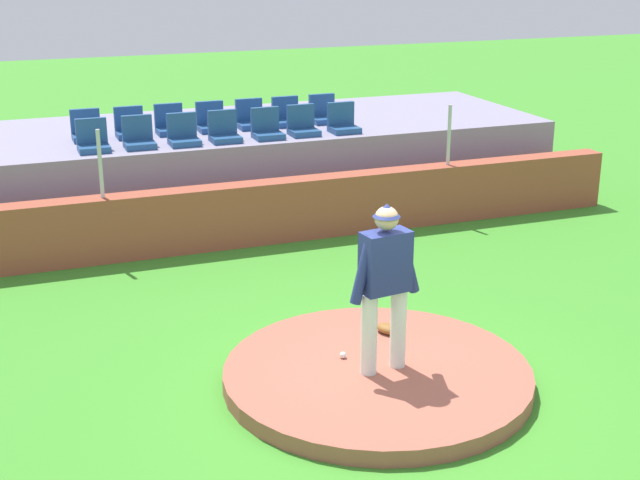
% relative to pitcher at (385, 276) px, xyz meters
% --- Properties ---
extents(ground_plane, '(60.00, 60.00, 0.00)m').
position_rel_pitcher_xyz_m(ground_plane, '(-0.04, 0.05, -1.25)').
color(ground_plane, '#3C8E29').
extents(pitchers_mound, '(3.33, 3.33, 0.18)m').
position_rel_pitcher_xyz_m(pitchers_mound, '(-0.04, 0.05, -1.16)').
color(pitchers_mound, '#A25845').
rests_on(pitchers_mound, ground_plane).
extents(pitcher, '(0.85, 0.33, 1.85)m').
position_rel_pitcher_xyz_m(pitcher, '(0.00, 0.00, 0.00)').
color(pitcher, white).
rests_on(pitcher, pitchers_mound).
extents(baseball, '(0.07, 0.07, 0.07)m').
position_rel_pitcher_xyz_m(baseball, '(-0.30, 0.40, -1.04)').
color(baseball, white).
rests_on(baseball, pitchers_mound).
extents(fielding_glove, '(0.32, 0.36, 0.11)m').
position_rel_pitcher_xyz_m(fielding_glove, '(0.44, 0.82, -1.02)').
color(fielding_glove, brown).
rests_on(fielding_glove, pitchers_mound).
extents(brick_barrier, '(13.00, 0.40, 0.97)m').
position_rel_pitcher_xyz_m(brick_barrier, '(-0.04, 5.05, -0.77)').
color(brick_barrier, '#A04B35').
rests_on(brick_barrier, ground_plane).
extents(fence_post_left, '(0.06, 0.06, 1.01)m').
position_rel_pitcher_xyz_m(fence_post_left, '(-2.22, 5.05, 0.23)').
color(fence_post_left, silver).
rests_on(fence_post_left, brick_barrier).
extents(fence_post_right, '(0.06, 0.06, 1.01)m').
position_rel_pitcher_xyz_m(fence_post_right, '(3.47, 5.05, 0.23)').
color(fence_post_right, silver).
rests_on(fence_post_right, brick_barrier).
extents(bleacher_platform, '(12.17, 3.68, 1.40)m').
position_rel_pitcher_xyz_m(bleacher_platform, '(-0.04, 7.59, -0.55)').
color(bleacher_platform, gray).
rests_on(bleacher_platform, ground_plane).
extents(stadium_chair_0, '(0.48, 0.44, 0.50)m').
position_rel_pitcher_xyz_m(stadium_chair_0, '(-2.16, 6.29, 0.31)').
color(stadium_chair_0, navy).
rests_on(stadium_chair_0, bleacher_platform).
extents(stadium_chair_1, '(0.48, 0.44, 0.50)m').
position_rel_pitcher_xyz_m(stadium_chair_1, '(-1.45, 6.30, 0.31)').
color(stadium_chair_1, navy).
rests_on(stadium_chair_1, bleacher_platform).
extents(stadium_chair_2, '(0.48, 0.44, 0.50)m').
position_rel_pitcher_xyz_m(stadium_chair_2, '(-0.73, 6.25, 0.31)').
color(stadium_chair_2, navy).
rests_on(stadium_chair_2, bleacher_platform).
extents(stadium_chair_3, '(0.48, 0.44, 0.50)m').
position_rel_pitcher_xyz_m(stadium_chair_3, '(-0.05, 6.26, 0.31)').
color(stadium_chair_3, navy).
rests_on(stadium_chair_3, bleacher_platform).
extents(stadium_chair_4, '(0.48, 0.44, 0.50)m').
position_rel_pitcher_xyz_m(stadium_chair_4, '(0.68, 6.25, 0.31)').
color(stadium_chair_4, navy).
rests_on(stadium_chair_4, bleacher_platform).
extents(stadium_chair_5, '(0.48, 0.44, 0.50)m').
position_rel_pitcher_xyz_m(stadium_chair_5, '(1.33, 6.30, 0.31)').
color(stadium_chair_5, navy).
rests_on(stadium_chair_5, bleacher_platform).
extents(stadium_chair_6, '(0.48, 0.44, 0.50)m').
position_rel_pitcher_xyz_m(stadium_chair_6, '(2.06, 6.27, 0.31)').
color(stadium_chair_6, navy).
rests_on(stadium_chair_6, bleacher_platform).
extents(stadium_chair_7, '(0.48, 0.44, 0.50)m').
position_rel_pitcher_xyz_m(stadium_chair_7, '(-2.16, 7.16, 0.31)').
color(stadium_chair_7, navy).
rests_on(stadium_chair_7, bleacher_platform).
extents(stadium_chair_8, '(0.48, 0.44, 0.50)m').
position_rel_pitcher_xyz_m(stadium_chair_8, '(-1.44, 7.15, 0.31)').
color(stadium_chair_8, navy).
rests_on(stadium_chair_8, bleacher_platform).
extents(stadium_chair_9, '(0.48, 0.44, 0.50)m').
position_rel_pitcher_xyz_m(stadium_chair_9, '(-0.76, 7.18, 0.31)').
color(stadium_chair_9, navy).
rests_on(stadium_chair_9, bleacher_platform).
extents(stadium_chair_10, '(0.48, 0.44, 0.50)m').
position_rel_pitcher_xyz_m(stadium_chair_10, '(-0.04, 7.16, 0.31)').
color(stadium_chair_10, navy).
rests_on(stadium_chair_10, bleacher_platform).
extents(stadium_chair_11, '(0.48, 0.44, 0.50)m').
position_rel_pitcher_xyz_m(stadium_chair_11, '(0.67, 7.17, 0.31)').
color(stadium_chair_11, navy).
rests_on(stadium_chair_11, bleacher_platform).
extents(stadium_chair_12, '(0.48, 0.44, 0.50)m').
position_rel_pitcher_xyz_m(stadium_chair_12, '(1.35, 7.17, 0.31)').
color(stadium_chair_12, navy).
rests_on(stadium_chair_12, bleacher_platform).
extents(stadium_chair_13, '(0.48, 0.44, 0.50)m').
position_rel_pitcher_xyz_m(stadium_chair_13, '(2.06, 7.19, 0.31)').
color(stadium_chair_13, navy).
rests_on(stadium_chair_13, bleacher_platform).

